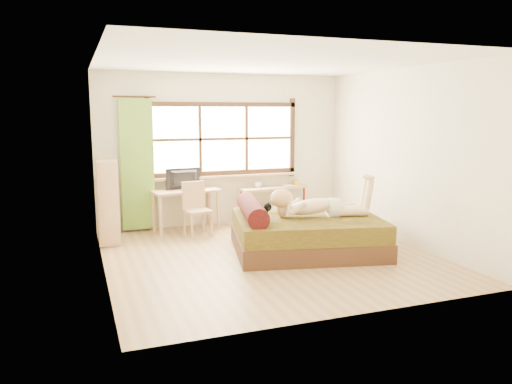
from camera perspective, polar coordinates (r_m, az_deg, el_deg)
name	(u,v)px	position (r m, az deg, el deg)	size (l,w,h in m)	color
floor	(269,256)	(7.19, 1.49, -7.29)	(4.50, 4.50, 0.00)	#9E754C
ceiling	(270,62)	(6.92, 1.59, 14.67)	(4.50, 4.50, 0.00)	white
wall_back	(223,150)	(9.05, -3.74, 4.82)	(4.50, 4.50, 0.00)	silver
wall_front	(355,184)	(4.92, 11.25, 0.94)	(4.50, 4.50, 0.00)	silver
wall_left	(100,168)	(6.45, -17.41, 2.63)	(4.50, 4.50, 0.00)	silver
wall_right	(405,157)	(8.03, 16.67, 3.89)	(4.50, 4.50, 0.00)	silver
window	(224,141)	(9.01, -3.70, 5.81)	(2.80, 0.16, 1.46)	#FFEDBF
curtain	(137,165)	(8.64, -13.43, 3.04)	(0.55, 0.10, 2.20)	olive
bed	(303,232)	(7.38, 5.44, -4.61)	(2.39, 2.07, 0.79)	black
woman	(318,195)	(7.30, 7.14, -0.37)	(1.46, 0.42, 0.63)	beige
kitten	(259,210)	(7.12, 0.31, -2.07)	(0.31, 0.13, 0.25)	black
desk	(186,195)	(8.66, -8.05, -0.36)	(1.20, 0.68, 0.71)	tan
monitor	(185,179)	(8.66, -8.16, 1.49)	(0.63, 0.08, 0.36)	black
chair	(196,205)	(8.34, -6.90, -1.54)	(0.45, 0.45, 0.89)	tan
pipe_shelf	(274,196)	(9.29, 2.04, -0.45)	(1.35, 0.52, 0.74)	tan
cup	(258,185)	(9.14, 0.24, 0.82)	(0.13, 0.13, 0.10)	gray
book	(283,186)	(9.33, 3.12, 0.73)	(0.17, 0.24, 0.02)	gray
bookshelf	(108,202)	(8.05, -16.51, -1.07)	(0.36, 0.58, 1.29)	tan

